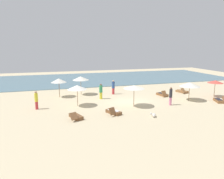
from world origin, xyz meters
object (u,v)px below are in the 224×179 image
at_px(umbrella_5, 134,87).
at_px(lounger_3, 76,116).
at_px(umbrella_2, 215,82).
at_px(umbrella_0, 59,80).
at_px(umbrella_3, 77,87).
at_px(lounger_0, 162,94).
at_px(person_2, 36,100).
at_px(lounger_1, 182,91).
at_px(umbrella_4, 190,84).
at_px(person_1, 113,87).
at_px(dog, 154,115).
at_px(umbrella_1, 81,78).
at_px(person_0, 171,96).
at_px(person_3, 101,91).
at_px(lounger_2, 219,100).
at_px(lounger_4, 113,112).

relative_size(umbrella_5, lounger_3, 1.17).
bearing_deg(lounger_3, umbrella_2, 10.32).
xyz_separation_m(umbrella_0, umbrella_5, (6.76, -6.05, 0.00)).
height_order(umbrella_0, umbrella_3, umbrella_0).
height_order(umbrella_3, lounger_0, umbrella_3).
relative_size(umbrella_3, person_2, 1.20).
bearing_deg(lounger_1, umbrella_4, -114.60).
bearing_deg(umbrella_3, person_1, 39.56).
bearing_deg(person_1, person_2, -154.87).
bearing_deg(dog, umbrella_4, 31.87).
relative_size(umbrella_1, umbrella_2, 1.15).
bearing_deg(umbrella_2, umbrella_5, -174.22).
height_order(umbrella_4, lounger_1, umbrella_4).
distance_m(person_0, person_3, 7.50).
relative_size(umbrella_4, person_0, 1.18).
bearing_deg(person_0, person_3, 144.03).
bearing_deg(person_3, person_1, 43.33).
bearing_deg(lounger_2, umbrella_0, 156.41).
relative_size(person_3, dog, 2.49).
bearing_deg(dog, lounger_2, 15.01).
bearing_deg(person_3, umbrella_3, -143.36).
bearing_deg(umbrella_3, umbrella_0, 109.78).
xyz_separation_m(umbrella_5, lounger_0, (4.97, 3.25, -1.77)).
height_order(umbrella_0, person_2, umbrella_0).
relative_size(umbrella_0, person_3, 1.26).
relative_size(umbrella_1, lounger_3, 1.24).
bearing_deg(lounger_0, dog, -124.62).
height_order(umbrella_2, lounger_4, umbrella_2).
xyz_separation_m(umbrella_3, umbrella_4, (11.83, -1.23, -0.10)).
bearing_deg(person_3, umbrella_2, -12.40).
bearing_deg(lounger_4, umbrella_0, 118.75).
relative_size(umbrella_5, lounger_4, 1.22).
bearing_deg(person_2, umbrella_5, -10.66).
bearing_deg(person_1, person_0, -57.19).
bearing_deg(person_1, person_3, -136.67).
distance_m(umbrella_1, dog, 11.08).
xyz_separation_m(umbrella_2, umbrella_5, (-10.42, -1.05, 0.15)).
bearing_deg(umbrella_1, umbrella_4, -29.26).
relative_size(lounger_1, lounger_3, 0.99).
bearing_deg(lounger_2, lounger_3, -176.41).
xyz_separation_m(lounger_0, lounger_1, (3.30, 0.89, -0.01)).
bearing_deg(dog, umbrella_0, 127.49).
bearing_deg(person_3, umbrella_1, 124.06).
xyz_separation_m(umbrella_1, umbrella_5, (4.19, -6.57, -0.07)).
relative_size(umbrella_0, person_0, 1.20).
height_order(umbrella_4, person_3, umbrella_4).
relative_size(umbrella_2, person_2, 1.13).
height_order(umbrella_0, dog, umbrella_0).
xyz_separation_m(lounger_1, lounger_3, (-14.10, -6.04, -0.00)).
relative_size(umbrella_5, person_0, 1.16).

